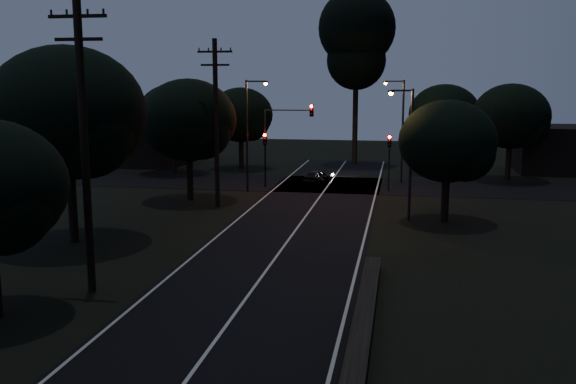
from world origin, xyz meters
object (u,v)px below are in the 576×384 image
(utility_pole_far, at_px, (216,121))
(car, at_px, (318,176))
(signal_right, at_px, (389,152))
(signal_mast, at_px, (287,130))
(streetlight_b, at_px, (400,124))
(streetlight_a, at_px, (249,128))
(signal_left, at_px, (265,150))
(utility_pole_mid, at_px, (84,142))
(streetlight_c, at_px, (408,145))
(tall_pine, at_px, (357,39))

(utility_pole_far, distance_m, car, 12.85)
(signal_right, height_order, signal_mast, signal_mast)
(utility_pole_far, height_order, signal_right, utility_pole_far)
(utility_pole_far, height_order, streetlight_b, utility_pole_far)
(streetlight_a, height_order, car, streetlight_a)
(signal_left, bearing_deg, utility_pole_mid, -93.21)
(signal_right, height_order, streetlight_a, streetlight_a)
(signal_left, height_order, signal_mast, signal_mast)
(streetlight_a, xyz_separation_m, car, (4.33, 4.73, -4.12))
(utility_pole_far, distance_m, streetlight_c, 12.05)
(tall_pine, bearing_deg, utility_pole_mid, -99.93)
(signal_right, bearing_deg, utility_pole_far, -143.00)
(streetlight_b, distance_m, streetlight_c, 14.01)
(tall_pine, distance_m, signal_mast, 17.23)
(signal_right, bearing_deg, streetlight_b, 80.00)
(utility_pole_far, bearing_deg, streetlight_a, 83.41)
(streetlight_b, height_order, streetlight_c, streetlight_b)
(signal_left, relative_size, streetlight_a, 0.51)
(utility_pole_mid, relative_size, streetlight_a, 1.38)
(signal_left, relative_size, car, 1.36)
(signal_mast, distance_m, streetlight_c, 13.28)
(utility_pole_far, xyz_separation_m, signal_right, (10.60, 7.99, -2.65))
(tall_pine, relative_size, streetlight_b, 2.05)
(car, bearing_deg, signal_mast, 76.13)
(signal_right, height_order, car, signal_right)
(signal_mast, xyz_separation_m, streetlight_c, (8.74, -9.99, 0.01))
(signal_right, distance_m, streetlight_c, 10.18)
(signal_left, height_order, streetlight_a, streetlight_a)
(tall_pine, height_order, signal_right, tall_pine)
(signal_mast, height_order, car, signal_mast)
(utility_pole_mid, xyz_separation_m, streetlight_b, (11.31, 29.00, -1.10))
(utility_pole_far, distance_m, signal_left, 8.53)
(signal_left, bearing_deg, streetlight_b, 22.05)
(signal_right, height_order, streetlight_c, streetlight_c)
(utility_pole_far, relative_size, streetlight_c, 1.40)
(tall_pine, bearing_deg, streetlight_a, -110.36)
(signal_mast, xyz_separation_m, streetlight_a, (-2.39, -1.99, 0.30))
(tall_pine, distance_m, streetlight_c, 26.54)
(streetlight_b, bearing_deg, signal_right, -100.00)
(signal_left, distance_m, signal_right, 9.20)
(signal_mast, relative_size, car, 2.08)
(signal_mast, distance_m, car, 5.09)
(streetlight_c, bearing_deg, signal_left, 136.24)
(utility_pole_far, bearing_deg, streetlight_b, 46.70)
(utility_pole_mid, relative_size, car, 3.65)
(tall_pine, distance_m, car, 16.82)
(streetlight_a, bearing_deg, utility_pole_far, -96.59)
(utility_pole_mid, distance_m, signal_mast, 25.22)
(tall_pine, relative_size, signal_left, 4.00)
(streetlight_b, bearing_deg, signal_left, -157.95)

